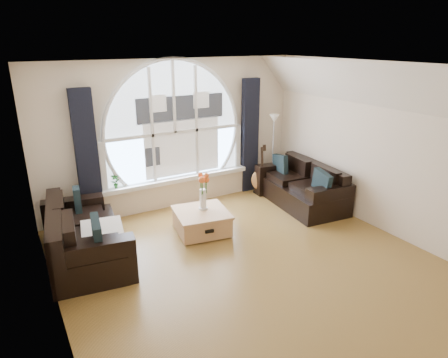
% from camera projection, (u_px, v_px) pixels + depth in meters
% --- Properties ---
extents(ground, '(5.00, 5.50, 0.01)m').
position_uv_depth(ground, '(256.00, 269.00, 5.49)').
color(ground, brown).
rests_on(ground, ground).
extents(ceiling, '(5.00, 5.50, 0.01)m').
position_uv_depth(ceiling, '(263.00, 68.00, 4.58)').
color(ceiling, silver).
rests_on(ceiling, ground).
extents(wall_back, '(5.00, 0.01, 2.70)m').
position_uv_depth(wall_back, '(174.00, 135.00, 7.28)').
color(wall_back, beige).
rests_on(wall_back, ground).
extents(wall_left, '(0.01, 5.50, 2.70)m').
position_uv_depth(wall_left, '(48.00, 220.00, 3.86)').
color(wall_left, beige).
rests_on(wall_left, ground).
extents(wall_right, '(0.01, 5.50, 2.70)m').
position_uv_depth(wall_right, '(390.00, 151.00, 6.21)').
color(wall_right, beige).
rests_on(wall_right, ground).
extents(attic_slope, '(0.92, 5.50, 0.72)m').
position_uv_depth(attic_slope, '(386.00, 87.00, 5.73)').
color(attic_slope, silver).
rests_on(attic_slope, ground).
extents(arched_window, '(2.60, 0.06, 2.15)m').
position_uv_depth(arched_window, '(174.00, 120.00, 7.16)').
color(arched_window, silver).
rests_on(arched_window, wall_back).
extents(window_sill, '(2.90, 0.22, 0.08)m').
position_uv_depth(window_sill, '(178.00, 179.00, 7.48)').
color(window_sill, white).
rests_on(window_sill, wall_back).
extents(window_frame, '(2.76, 0.08, 2.15)m').
position_uv_depth(window_frame, '(175.00, 120.00, 7.14)').
color(window_frame, white).
rests_on(window_frame, wall_back).
extents(neighbor_house, '(1.70, 0.02, 1.50)m').
position_uv_depth(neighbor_house, '(182.00, 126.00, 7.26)').
color(neighbor_house, silver).
rests_on(neighbor_house, wall_back).
extents(curtain_left, '(0.35, 0.12, 2.30)m').
position_uv_depth(curtain_left, '(87.00, 159.00, 6.50)').
color(curtain_left, black).
rests_on(curtain_left, ground).
extents(curtain_right, '(0.35, 0.12, 2.30)m').
position_uv_depth(curtain_right, '(250.00, 136.00, 8.00)').
color(curtain_right, black).
rests_on(curtain_right, ground).
extents(sofa_left, '(1.18, 1.98, 0.83)m').
position_uv_depth(sofa_left, '(85.00, 233.00, 5.64)').
color(sofa_left, black).
rests_on(sofa_left, ground).
extents(sofa_right, '(1.07, 1.86, 0.79)m').
position_uv_depth(sofa_right, '(301.00, 185.00, 7.50)').
color(sofa_right, black).
rests_on(sofa_right, ground).
extents(coffee_chest, '(0.96, 0.96, 0.41)m').
position_uv_depth(coffee_chest, '(202.00, 220.00, 6.48)').
color(coffee_chest, tan).
rests_on(coffee_chest, ground).
extents(throw_blanket, '(0.64, 0.64, 0.10)m').
position_uv_depth(throw_blanket, '(102.00, 230.00, 5.50)').
color(throw_blanket, silver).
rests_on(throw_blanket, sofa_left).
extents(vase_flowers, '(0.24, 0.24, 0.70)m').
position_uv_depth(vase_flowers, '(203.00, 187.00, 6.38)').
color(vase_flowers, white).
rests_on(vase_flowers, coffee_chest).
extents(floor_lamp, '(0.24, 0.24, 1.60)m').
position_uv_depth(floor_lamp, '(273.00, 153.00, 8.11)').
color(floor_lamp, '#B2B2B2').
rests_on(floor_lamp, ground).
extents(guitar, '(0.42, 0.35, 1.06)m').
position_uv_depth(guitar, '(260.00, 169.00, 7.99)').
color(guitar, '#966230').
rests_on(guitar, ground).
extents(potted_plant, '(0.14, 0.10, 0.26)m').
position_uv_depth(potted_plant, '(115.00, 181.00, 6.87)').
color(potted_plant, '#1E6023').
rests_on(potted_plant, window_sill).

